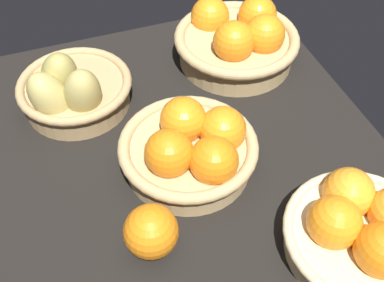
{
  "coord_description": "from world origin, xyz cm",
  "views": [
    {
      "loc": [
        49.24,
        -16.46,
        66.81
      ],
      "look_at": [
        -1.58,
        1.85,
        7.0
      ],
      "focal_mm": 44.65,
      "sensor_mm": 36.0,
      "label": 1
    }
  ],
  "objects_px": {
    "basket_near_left_pears": "(72,91)",
    "basket_far_left": "(238,40)",
    "basket_far_right": "(362,231)",
    "basket_center": "(191,147)",
    "loose_orange_front_gap": "(151,232)"
  },
  "relations": [
    {
      "from": "basket_near_left_pears",
      "to": "basket_far_left",
      "type": "distance_m",
      "value": 0.35
    },
    {
      "from": "basket_far_right",
      "to": "basket_far_left",
      "type": "xyz_separation_m",
      "value": [
        -0.47,
        0.01,
        0.01
      ]
    },
    {
      "from": "basket_center",
      "to": "basket_near_left_pears",
      "type": "xyz_separation_m",
      "value": [
        -0.21,
        -0.16,
        -0.0
      ]
    },
    {
      "from": "basket_far_left",
      "to": "loose_orange_front_gap",
      "type": "distance_m",
      "value": 0.48
    },
    {
      "from": "basket_center",
      "to": "basket_near_left_pears",
      "type": "height_order",
      "value": "basket_near_left_pears"
    },
    {
      "from": "basket_far_left",
      "to": "loose_orange_front_gap",
      "type": "height_order",
      "value": "basket_far_left"
    },
    {
      "from": "basket_center",
      "to": "loose_orange_front_gap",
      "type": "distance_m",
      "value": 0.17
    },
    {
      "from": "basket_near_left_pears",
      "to": "loose_orange_front_gap",
      "type": "distance_m",
      "value": 0.34
    },
    {
      "from": "basket_near_left_pears",
      "to": "loose_orange_front_gap",
      "type": "relative_size",
      "value": 2.65
    },
    {
      "from": "basket_far_right",
      "to": "basket_far_left",
      "type": "distance_m",
      "value": 0.47
    },
    {
      "from": "basket_center",
      "to": "basket_far_right",
      "type": "xyz_separation_m",
      "value": [
        0.23,
        0.18,
        -0.01
      ]
    },
    {
      "from": "basket_far_right",
      "to": "loose_orange_front_gap",
      "type": "xyz_separation_m",
      "value": [
        -0.1,
        -0.29,
        -0.0
      ]
    },
    {
      "from": "basket_center",
      "to": "basket_near_left_pears",
      "type": "distance_m",
      "value": 0.26
    },
    {
      "from": "basket_far_left",
      "to": "loose_orange_front_gap",
      "type": "xyz_separation_m",
      "value": [
        0.37,
        -0.3,
        -0.01
      ]
    },
    {
      "from": "basket_far_right",
      "to": "basket_near_left_pears",
      "type": "bearing_deg",
      "value": -142.48
    }
  ]
}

